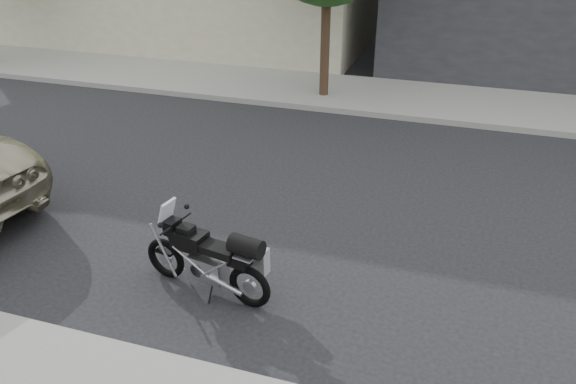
# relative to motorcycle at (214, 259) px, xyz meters

# --- Properties ---
(ground) EXTENTS (120.00, 120.00, 0.00)m
(ground) POSITION_rel_motorcycle_xyz_m (-1.32, -2.60, -0.56)
(ground) COLOR black
(ground) RESTS_ON ground
(far_sidewalk) EXTENTS (44.00, 3.00, 0.15)m
(far_sidewalk) POSITION_rel_motorcycle_xyz_m (-1.32, -9.10, -0.48)
(far_sidewalk) COLOR gray
(far_sidewalk) RESTS_ON ground
(motorcycle) EXTENTS (2.02, 0.72, 1.29)m
(motorcycle) POSITION_rel_motorcycle_xyz_m (0.00, 0.00, 0.00)
(motorcycle) COLOR black
(motorcycle) RESTS_ON ground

